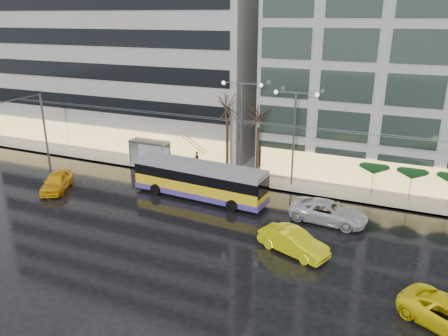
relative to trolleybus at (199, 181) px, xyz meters
The scene contains 19 objects.
ground 5.22m from the trolleybus, 95.98° to the right, with size 140.00×140.00×0.00m, color black.
sidewalk 9.26m from the trolleybus, 80.70° to the left, with size 80.00×10.00×0.15m, color gray.
kerb 4.56m from the trolleybus, 70.06° to the left, with size 80.00×0.10×0.15m, color slate.
building_left 23.73m from the trolleybus, 139.67° to the left, with size 34.00×14.00×22.00m, color #9D9B96.
trolleybus is the anchor object (origin of this frame).
catenary 4.08m from the trolleybus, 80.82° to the left, with size 42.24×5.12×7.00m.
bus_shelter 10.59m from the trolleybus, 147.31° to the left, with size 4.20×1.60×2.51m.
street_lamp_near 7.51m from the trolleybus, 75.76° to the left, with size 3.96×0.36×9.03m.
street_lamp_far 9.69m from the trolleybus, 41.97° to the left, with size 3.96×0.36×8.53m.
tree_a 8.23m from the trolleybus, 90.20° to the left, with size 3.20×3.20×8.40m.
tree_b 8.47m from the trolleybus, 64.44° to the left, with size 3.20×3.20×7.70m.
parasol_a 14.80m from the trolleybus, 24.09° to the left, with size 2.50×2.50×2.65m.
parasol_b 17.57m from the trolleybus, 20.09° to the left, with size 2.50×2.50×2.65m.
taxi_a 12.97m from the trolleybus, 163.78° to the right, with size 1.90×4.72×1.61m, color #ECA60C.
taxi_b 11.38m from the trolleybus, 30.65° to the right, with size 1.67×4.80×1.58m, color yellow.
sedan_silver 11.02m from the trolleybus, ahead, with size 2.66×5.77×1.60m, color silver.
pedestrian_a 8.06m from the trolleybus, 138.30° to the left, with size 1.27×1.28×2.19m.
pedestrian_b 7.94m from the trolleybus, 118.64° to the left, with size 0.96×0.88×1.58m.
pedestrian_c 12.16m from the trolleybus, 145.76° to the left, with size 1.19×0.93×2.11m.
Camera 1 is at (16.31, -25.88, 14.83)m, focal length 35.00 mm.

